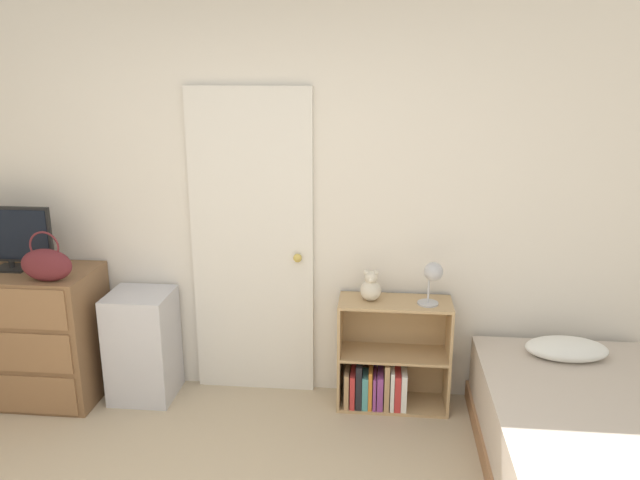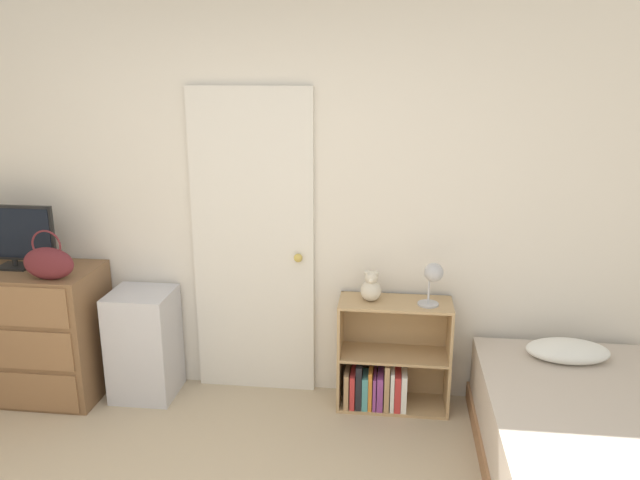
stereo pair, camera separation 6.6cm
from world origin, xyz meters
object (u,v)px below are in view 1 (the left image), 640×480
teddy_bear (371,287)px  bed (599,460)px  handbag (46,264)px  bookshelf (386,367)px  desk_lamp (433,275)px  storage_bin (143,345)px  dresser (26,334)px  tv (8,237)px

teddy_bear → bed: size_ratio=0.10×
handbag → teddy_bear: (1.94, 0.28, -0.18)m
bookshelf → handbag: bearing=-172.3°
bookshelf → desk_lamp: desk_lamp is taller
bookshelf → bed: bookshelf is taller
handbag → desk_lamp: 2.33m
handbag → bookshelf: 2.19m
handbag → storage_bin: bearing=26.9°
bookshelf → dresser: bearing=-177.2°
tv → teddy_bear: 2.31m
tv → handbag: bearing=-28.8°
storage_bin → handbag: bearing=-153.1°
dresser → teddy_bear: teddy_bear is taller
teddy_bear → dresser: bearing=-177.1°
tv → bed: (3.47, -0.73, -0.86)m
storage_bin → desk_lamp: desk_lamp is taller
bookshelf → teddy_bear: size_ratio=3.62×
dresser → teddy_bear: 2.27m
storage_bin → bookshelf: bearing=1.6°
bookshelf → teddy_bear: 0.55m
tv → bookshelf: (2.40, 0.09, -0.83)m
handbag → bookshelf: (2.05, 0.28, -0.72)m
dresser → desk_lamp: bearing=1.5°
handbag → bed: size_ratio=0.16×
handbag → teddy_bear: handbag is taller
dresser → desk_lamp: size_ratio=3.46×
handbag → bed: 3.25m
handbag → storage_bin: 0.81m
dresser → handbag: 0.64m
tv → handbag: 0.41m
dresser → handbag: bearing=-28.9°
bookshelf → bed: 1.35m
dresser → bed: bearing=-11.7°
dresser → tv: (-0.05, 0.03, 0.65)m
tv → teddy_bear: size_ratio=2.93×
desk_lamp → teddy_bear: bearing=173.2°
tv → desk_lamp: bearing=0.9°
storage_bin → desk_lamp: 1.94m
storage_bin → bookshelf: size_ratio=1.01×
handbag → bookshelf: size_ratio=0.44×
tv → bookshelf: 2.54m
dresser → storage_bin: (0.76, 0.07, -0.08)m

